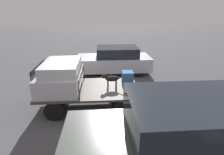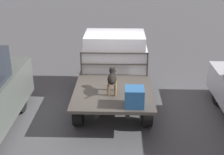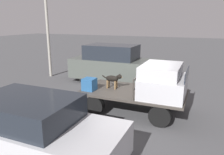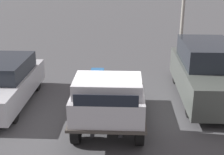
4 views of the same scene
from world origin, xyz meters
name	(u,v)px [view 2 (image 2 of 4)]	position (x,y,z in m)	size (l,w,h in m)	color
ground_plane	(114,104)	(0.00, 0.00, 0.00)	(80.00, 80.00, 0.00)	#474749
flatbed_truck	(114,86)	(0.00, 0.00, 0.57)	(3.79, 2.08, 0.78)	black
truck_cab	(115,51)	(1.07, 0.00, 1.29)	(1.49, 1.96, 1.09)	#B7B7BC
truck_headboard	(114,60)	(0.29, 0.00, 1.26)	(0.04, 1.96, 0.71)	#3D3833
dog	(112,78)	(-0.82, 0.03, 1.16)	(0.85, 0.23, 0.62)	brown
cargo_crate	(134,97)	(-1.57, -0.52, 1.00)	(0.45, 0.45, 0.45)	#235184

